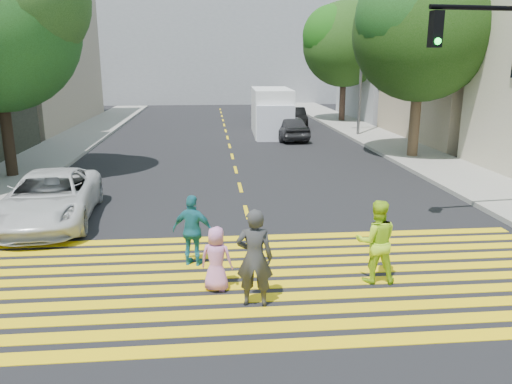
{
  "coord_description": "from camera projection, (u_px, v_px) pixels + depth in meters",
  "views": [
    {
      "loc": [
        -1.04,
        -8.09,
        4.32
      ],
      "look_at": [
        0.0,
        3.0,
        1.4
      ],
      "focal_mm": 35.0,
      "sensor_mm": 36.0,
      "label": 1
    }
  ],
  "objects": [
    {
      "name": "ground",
      "position": [
        271.0,
        309.0,
        8.98
      ],
      "size": [
        120.0,
        120.0,
        0.0
      ],
      "primitive_type": "plane",
      "color": "black"
    },
    {
      "name": "sidewalk_left",
      "position": [
        83.0,
        136.0,
        29.38
      ],
      "size": [
        3.0,
        40.0,
        0.15
      ],
      "primitive_type": "cube",
      "color": "gray",
      "rests_on": "ground"
    },
    {
      "name": "sidewalk_right",
      "position": [
        407.0,
        152.0,
        24.17
      ],
      "size": [
        3.0,
        60.0,
        0.15
      ],
      "primitive_type": "cube",
      "color": "gray",
      "rests_on": "ground"
    },
    {
      "name": "curb_red",
      "position": [
        4.0,
        216.0,
        14.12
      ],
      "size": [
        0.2,
        8.0,
        0.16
      ],
      "primitive_type": "cube",
      "color": "maroon",
      "rests_on": "ground"
    },
    {
      "name": "crosswalk",
      "position": [
        264.0,
        279.0,
        10.21
      ],
      "size": [
        13.4,
        5.3,
        0.01
      ],
      "color": "yellow",
      "rests_on": "ground"
    },
    {
      "name": "lane_line",
      "position": [
        226.0,
        134.0,
        30.65
      ],
      "size": [
        0.12,
        34.4,
        0.01
      ],
      "color": "yellow",
      "rests_on": "ground"
    },
    {
      "name": "building_right_tan",
      "position": [
        501.0,
        49.0,
        27.36
      ],
      "size": [
        10.0,
        10.0,
        10.0
      ],
      "primitive_type": "cube",
      "color": "tan",
      "rests_on": "ground"
    },
    {
      "name": "building_right_grey",
      "position": [
        419.0,
        52.0,
        37.96
      ],
      "size": [
        10.0,
        10.0,
        10.0
      ],
      "primitive_type": "cube",
      "color": "gray",
      "rests_on": "ground"
    },
    {
      "name": "backdrop_block",
      "position": [
        217.0,
        45.0,
        53.69
      ],
      "size": [
        30.0,
        8.0,
        12.0
      ],
      "primitive_type": "cube",
      "color": "gray",
      "rests_on": "ground"
    },
    {
      "name": "tree_right_near",
      "position": [
        424.0,
        24.0,
        21.5
      ],
      "size": [
        7.39,
        7.21,
        8.67
      ],
      "rotation": [
        0.0,
        0.0,
        0.24
      ],
      "color": "#45341C",
      "rests_on": "ground"
    },
    {
      "name": "tree_right_far",
      "position": [
        346.0,
        40.0,
        35.19
      ],
      "size": [
        7.05,
        6.76,
        8.61
      ],
      "rotation": [
        0.0,
        0.0,
        0.15
      ],
      "color": "black",
      "rests_on": "ground"
    },
    {
      "name": "pedestrian_man",
      "position": [
        255.0,
        258.0,
        8.93
      ],
      "size": [
        0.73,
        0.54,
        1.83
      ],
      "primitive_type": "imported",
      "rotation": [
        0.0,
        0.0,
        2.98
      ],
      "color": "#313131",
      "rests_on": "ground"
    },
    {
      "name": "pedestrian_woman",
      "position": [
        376.0,
        241.0,
        9.92
      ],
      "size": [
        0.89,
        0.73,
        1.7
      ],
      "primitive_type": "imported",
      "rotation": [
        0.0,
        0.0,
        3.03
      ],
      "color": "#ABDD1F",
      "rests_on": "ground"
    },
    {
      "name": "pedestrian_child",
      "position": [
        216.0,
        259.0,
        9.59
      ],
      "size": [
        0.72,
        0.57,
        1.28
      ],
      "primitive_type": "imported",
      "rotation": [
        0.0,
        0.0,
        2.86
      ],
      "color": "#CB7AB5",
      "rests_on": "ground"
    },
    {
      "name": "pedestrian_extra",
      "position": [
        193.0,
        231.0,
        10.74
      ],
      "size": [
        1.0,
        0.66,
        1.58
      ],
      "primitive_type": "imported",
      "rotation": [
        0.0,
        0.0,
        2.81
      ],
      "color": "#207484",
      "rests_on": "ground"
    },
    {
      "name": "white_sedan",
      "position": [
        50.0,
        198.0,
        13.7
      ],
      "size": [
        2.68,
        5.13,
        1.38
      ],
      "primitive_type": "imported",
      "rotation": [
        0.0,
        0.0,
        0.08
      ],
      "color": "silver",
      "rests_on": "ground"
    },
    {
      "name": "dark_car_near",
      "position": [
        289.0,
        127.0,
        28.35
      ],
      "size": [
        2.02,
        4.24,
        1.4
      ],
      "primitive_type": "imported",
      "rotation": [
        0.0,
        0.0,
        3.23
      ],
      "color": "#28282A",
      "rests_on": "ground"
    },
    {
      "name": "silver_car",
      "position": [
        269.0,
        109.0,
        38.85
      ],
      "size": [
        2.28,
        4.98,
        1.41
      ],
      "primitive_type": "imported",
      "rotation": [
        0.0,
        0.0,
        3.2
      ],
      "color": "#9A9A9B",
      "rests_on": "ground"
    },
    {
      "name": "dark_car_parked",
      "position": [
        295.0,
        117.0,
        34.14
      ],
      "size": [
        1.59,
        3.93,
        1.27
      ],
      "primitive_type": "imported",
      "rotation": [
        0.0,
        0.0,
        -0.06
      ],
      "color": "black",
      "rests_on": "ground"
    },
    {
      "name": "white_van",
      "position": [
        272.0,
        113.0,
        29.99
      ],
      "size": [
        2.41,
        5.91,
        2.75
      ],
      "rotation": [
        0.0,
        0.0,
        -0.04
      ],
      "color": "white",
      "rests_on": "ground"
    },
    {
      "name": "street_lamp",
      "position": [
        359.0,
        49.0,
        28.24
      ],
      "size": [
        1.97,
        0.56,
        8.73
      ],
      "rotation": [
        0.0,
        0.0,
        0.19
      ],
      "color": "#5F5F5F",
      "rests_on": "ground"
    }
  ]
}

